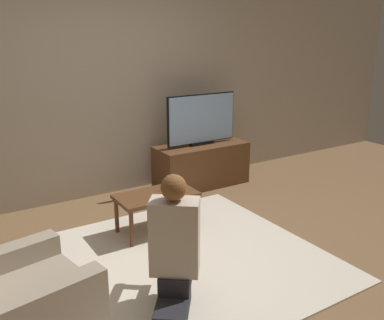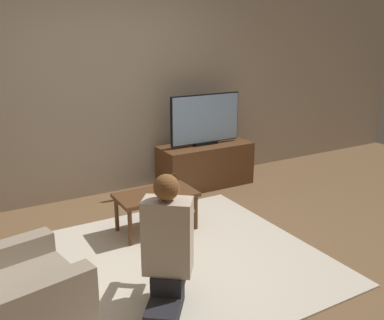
{
  "view_description": "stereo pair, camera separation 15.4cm",
  "coord_description": "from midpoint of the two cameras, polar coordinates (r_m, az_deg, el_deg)",
  "views": [
    {
      "loc": [
        -1.7,
        -2.82,
        1.9
      ],
      "look_at": [
        0.4,
        0.53,
        0.72
      ],
      "focal_mm": 40.0,
      "sensor_mm": 36.0,
      "label": 1
    },
    {
      "loc": [
        -1.57,
        -2.9,
        1.9
      ],
      "look_at": [
        0.4,
        0.53,
        0.72
      ],
      "focal_mm": 40.0,
      "sensor_mm": 36.0,
      "label": 2
    }
  ],
  "objects": [
    {
      "name": "ground_plane",
      "position": [
        3.8,
        -2.1,
        -13.28
      ],
      "size": [
        10.0,
        10.0,
        0.0
      ],
      "primitive_type": "plane",
      "color": "brown"
    },
    {
      "name": "wall_back",
      "position": [
        5.1,
        -13.34,
        9.49
      ],
      "size": [
        10.0,
        0.06,
        2.6
      ],
      "color": "tan",
      "rests_on": "ground_plane"
    },
    {
      "name": "rug",
      "position": [
        3.8,
        -2.1,
        -13.18
      ],
      "size": [
        2.28,
        2.24,
        0.02
      ],
      "color": "beige",
      "rests_on": "ground_plane"
    },
    {
      "name": "tv_stand",
      "position": [
        5.46,
        0.45,
        -0.67
      ],
      "size": [
        1.19,
        0.49,
        0.54
      ],
      "color": "brown",
      "rests_on": "ground_plane"
    },
    {
      "name": "tv",
      "position": [
        5.32,
        0.45,
        5.45
      ],
      "size": [
        0.96,
        0.08,
        0.64
      ],
      "color": "black",
      "rests_on": "tv_stand"
    },
    {
      "name": "coffee_table",
      "position": [
        4.18,
        -5.85,
        -5.14
      ],
      "size": [
        0.77,
        0.43,
        0.4
      ],
      "color": "brown",
      "rests_on": "ground_plane"
    },
    {
      "name": "armchair",
      "position": [
        2.95,
        -24.96,
        -18.36
      ],
      "size": [
        1.01,
        0.9,
        0.87
      ],
      "rotation": [
        0.0,
        0.0,
        1.77
      ],
      "color": "gray",
      "rests_on": "ground_plane"
    },
    {
      "name": "person_kneeling",
      "position": [
        3.03,
        -3.81,
        -11.03
      ],
      "size": [
        0.65,
        0.75,
        0.98
      ],
      "rotation": [
        0.0,
        0.0,
        2.49
      ],
      "color": "#232328",
      "rests_on": "rug"
    },
    {
      "name": "picture_frame",
      "position": [
        4.25,
        -3.82,
        -2.9
      ],
      "size": [
        0.11,
        0.01,
        0.15
      ],
      "color": "brown",
      "rests_on": "coffee_table"
    }
  ]
}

